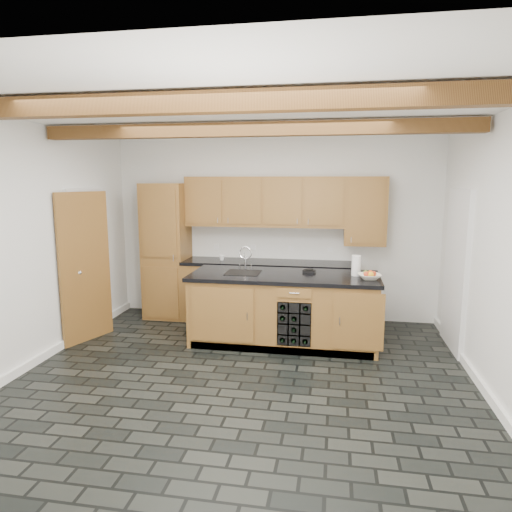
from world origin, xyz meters
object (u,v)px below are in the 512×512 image
(island, at_px, (284,309))
(fruit_bowl, at_px, (369,277))
(paper_towel, at_px, (356,266))
(kitchen_scale, at_px, (309,271))

(island, distance_m, fruit_bowl, 1.19)
(paper_towel, bearing_deg, kitchen_scale, 171.50)
(island, bearing_deg, fruit_bowl, -5.93)
(island, distance_m, paper_towel, 1.10)
(paper_towel, bearing_deg, island, -174.38)
(kitchen_scale, relative_size, fruit_bowl, 0.62)
(kitchen_scale, bearing_deg, island, -142.46)
(fruit_bowl, height_order, paper_towel, paper_towel)
(island, height_order, kitchen_scale, kitchen_scale)
(island, bearing_deg, kitchen_scale, 30.22)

